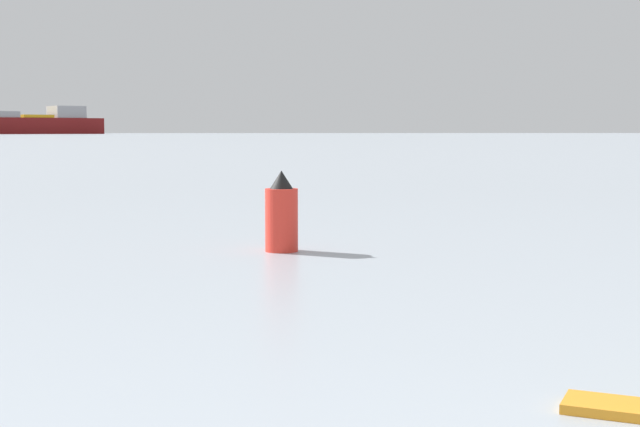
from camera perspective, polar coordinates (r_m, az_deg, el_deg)
distant_headland at (r=1299.81m, az=-16.83°, el=5.35°), size 1056.41×605.09×20.36m
channel_buoy at (r=24.98m, az=-2.44°, el=-0.10°), size 0.91×0.91×2.24m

